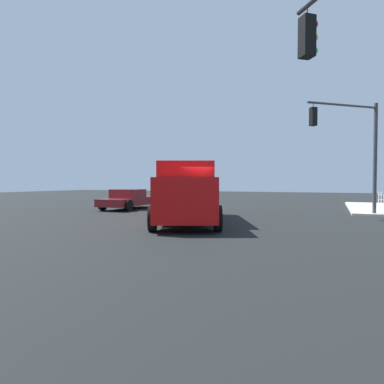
{
  "coord_description": "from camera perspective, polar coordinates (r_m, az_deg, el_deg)",
  "views": [
    {
      "loc": [
        -5.75,
        13.46,
        1.88
      ],
      "look_at": [
        0.27,
        -0.58,
        1.42
      ],
      "focal_mm": 30.79,
      "sensor_mm": 36.0,
      "label": 1
    }
  ],
  "objects": [
    {
      "name": "traffic_light_primary",
      "position": [
        20.11,
        26.34,
        8.08
      ],
      "size": [
        3.53,
        3.01,
        6.1
      ],
      "color": "#38383D",
      "rests_on": "sidewalk_corner_near"
    },
    {
      "name": "pickup_maroon",
      "position": [
        23.31,
        -10.78,
        -1.13
      ],
      "size": [
        2.32,
        5.23,
        1.38
      ],
      "color": "maroon",
      "rests_on": "ground"
    },
    {
      "name": "traffic_light_secondary",
      "position": [
        6.98,
        30.11,
        19.77
      ],
      "size": [
        2.41,
        2.93,
        6.25
      ],
      "color": "#38383D",
      "rests_on": "ground"
    },
    {
      "name": "delivery_truck",
      "position": [
        15.73,
        -1.06,
        0.17
      ],
      "size": [
        5.54,
        8.27,
        2.76
      ],
      "color": "red",
      "rests_on": "ground"
    },
    {
      "name": "ground_plane",
      "position": [
        14.76,
        0.07,
        -5.57
      ],
      "size": [
        100.0,
        100.0,
        0.0
      ],
      "primitive_type": "plane",
      "color": "black"
    }
  ]
}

